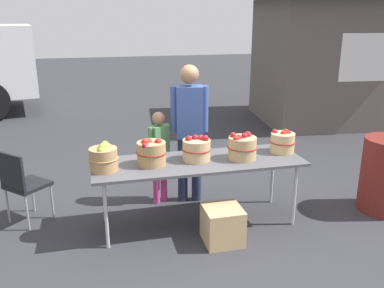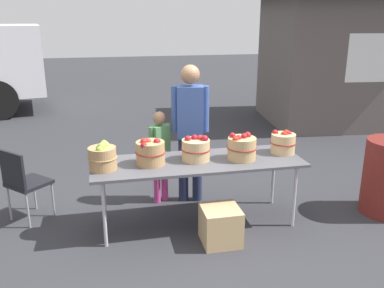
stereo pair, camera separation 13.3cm
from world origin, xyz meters
name	(u,v)px [view 1 (the left image)]	position (x,y,z in m)	size (l,w,h in m)	color
ground_plane	(198,222)	(0.00, 0.00, 0.00)	(40.00, 40.00, 0.00)	#2D2D33
market_table	(199,164)	(0.00, 0.00, 0.71)	(2.30, 0.76, 0.75)	#4C4C51
apple_basket_green_0	(104,158)	(-1.01, -0.05, 0.88)	(0.30, 0.30, 0.29)	#A87F51
apple_basket_red_0	(151,153)	(-0.52, 0.00, 0.88)	(0.32, 0.32, 0.30)	#A87F51
apple_basket_red_1	(197,149)	(-0.01, 0.03, 0.87)	(0.32, 0.32, 0.29)	tan
apple_basket_red_2	(242,147)	(0.48, -0.05, 0.88)	(0.33, 0.33, 0.30)	tan
apple_basket_red_3	(283,142)	(1.02, 0.06, 0.87)	(0.30, 0.30, 0.28)	tan
vendor_adult	(190,123)	(0.05, 0.62, 1.01)	(0.45, 0.28, 1.72)	#262D4C
child_customer	(159,150)	(-0.33, 0.66, 0.69)	(0.28, 0.24, 1.17)	#CC3F8C
food_kiosk	(333,58)	(4.08, 4.02, 1.38)	(3.78, 3.25, 2.74)	#59514C
folding_chair	(22,181)	(-1.91, 0.46, 0.51)	(0.57, 0.57, 0.86)	black
produce_crate	(223,225)	(0.14, -0.47, 0.19)	(0.39, 0.39, 0.39)	tan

